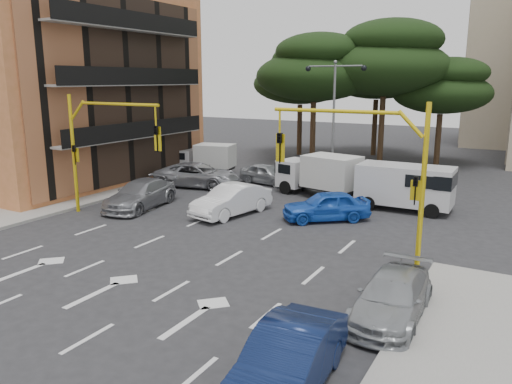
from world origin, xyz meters
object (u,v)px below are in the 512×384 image
(car_white_hatch, at_px, (232,200))
(van_white, at_px, (405,187))
(car_silver_cross_a, at_px, (198,175))
(box_truck_a, at_px, (205,159))
(street_lamp_center, at_px, (334,99))
(box_truck_b, at_px, (318,175))
(signal_mast_left, at_px, (98,139))
(car_navy_parked, at_px, (287,361))
(signal_mast_right, at_px, (372,161))
(car_silver_parked, at_px, (392,297))
(car_silver_cross_b, at_px, (267,174))
(car_silver_wagon, at_px, (140,194))
(car_blue_compact, at_px, (326,206))

(car_white_hatch, bearing_deg, van_white, 46.88)
(car_silver_cross_a, bearing_deg, box_truck_a, 17.36)
(street_lamp_center, relative_size, box_truck_b, 1.55)
(car_silver_cross_a, xyz_separation_m, box_truck_b, (7.69, 1.41, 0.48))
(signal_mast_left, distance_m, street_lamp_center, 15.65)
(box_truck_a, bearing_deg, car_navy_parked, -153.86)
(signal_mast_right, bearing_deg, street_lamp_center, 115.91)
(signal_mast_right, relative_size, street_lamp_center, 0.77)
(car_silver_parked, xyz_separation_m, box_truck_a, (-17.70, 15.85, 0.45))
(car_silver_cross_b, xyz_separation_m, car_silver_parked, (12.05, -14.85, -0.01))
(car_silver_cross_a, distance_m, car_silver_cross_b, 4.52)
(signal_mast_right, xyz_separation_m, car_navy_parked, (0.80, -8.42, -3.16))
(signal_mast_left, relative_size, car_silver_parked, 1.36)
(car_silver_cross_a, distance_m, box_truck_b, 7.84)
(car_silver_wagon, distance_m, car_silver_parked, 16.16)
(car_silver_parked, relative_size, box_truck_b, 0.88)
(street_lamp_center, height_order, car_silver_wagon, street_lamp_center)
(car_silver_cross_b, relative_size, box_truck_a, 0.87)
(box_truck_a, distance_m, box_truck_b, 10.20)
(signal_mast_left, bearing_deg, car_silver_cross_a, 90.01)
(car_white_hatch, bearing_deg, car_silver_cross_b, 116.01)
(car_silver_wagon, distance_m, car_silver_cross_a, 5.92)
(signal_mast_right, height_order, car_white_hatch, signal_mast_right)
(street_lamp_center, relative_size, car_silver_parked, 1.77)
(car_silver_cross_a, relative_size, car_silver_parked, 1.23)
(box_truck_b, bearing_deg, car_silver_cross_b, 82.53)
(car_silver_wagon, bearing_deg, car_blue_compact, 6.93)
(signal_mast_left, bearing_deg, box_truck_a, 100.36)
(street_lamp_center, xyz_separation_m, car_silver_parked, (8.70, -17.85, -4.79))
(car_blue_compact, xyz_separation_m, box_truck_a, (-12.24, 7.19, 0.37))
(box_truck_b, bearing_deg, street_lamp_center, 23.19)
(signal_mast_left, relative_size, car_white_hatch, 1.30)
(car_white_hatch, relative_size, car_blue_compact, 1.10)
(box_truck_b, bearing_deg, car_silver_parked, -137.62)
(signal_mast_left, relative_size, box_truck_b, 1.20)
(car_blue_compact, bearing_deg, car_silver_parked, -6.26)
(car_white_hatch, relative_size, car_silver_parked, 1.05)
(car_silver_cross_b, relative_size, van_white, 0.79)
(street_lamp_center, distance_m, van_white, 9.08)
(car_navy_parked, bearing_deg, car_white_hatch, 122.86)
(signal_mast_left, bearing_deg, van_white, 34.18)
(signal_mast_right, distance_m, car_blue_compact, 6.77)
(signal_mast_right, relative_size, box_truck_a, 1.36)
(street_lamp_center, xyz_separation_m, car_silver_wagon, (-6.28, -11.80, -4.70))
(car_navy_parked, height_order, van_white, van_white)
(car_blue_compact, relative_size, car_silver_cross_b, 1.10)
(car_white_hatch, distance_m, car_navy_parked, 14.78)
(car_silver_wagon, height_order, van_white, van_white)
(signal_mast_right, height_order, box_truck_b, signal_mast_right)
(car_white_hatch, height_order, box_truck_b, box_truck_b)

